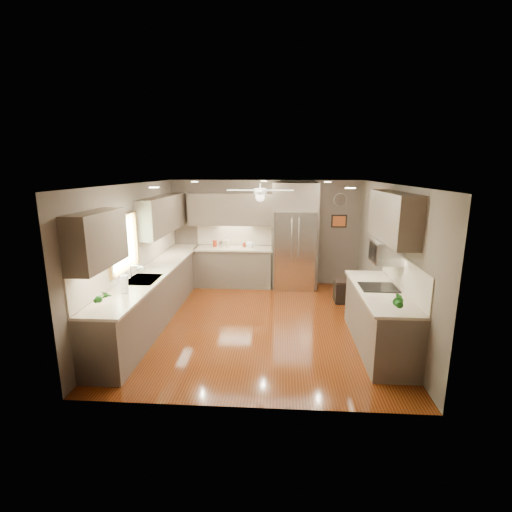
# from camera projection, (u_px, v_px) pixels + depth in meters

# --- Properties ---
(floor) EXTENTS (5.00, 5.00, 0.00)m
(floor) POSITION_uv_depth(u_px,v_px,m) (259.00, 322.00, 6.80)
(floor) COLOR #451809
(floor) RESTS_ON ground
(ceiling) EXTENTS (5.00, 5.00, 0.00)m
(ceiling) POSITION_uv_depth(u_px,v_px,m) (259.00, 184.00, 6.23)
(ceiling) COLOR white
(ceiling) RESTS_ON ground
(wall_back) EXTENTS (4.50, 0.00, 4.50)m
(wall_back) POSITION_uv_depth(u_px,v_px,m) (265.00, 233.00, 8.94)
(wall_back) COLOR brown
(wall_back) RESTS_ON ground
(wall_front) EXTENTS (4.50, 0.00, 4.50)m
(wall_front) POSITION_uv_depth(u_px,v_px,m) (246.00, 308.00, 4.09)
(wall_front) COLOR brown
(wall_front) RESTS_ON ground
(wall_left) EXTENTS (0.00, 5.00, 5.00)m
(wall_left) POSITION_uv_depth(u_px,v_px,m) (134.00, 254.00, 6.66)
(wall_left) COLOR brown
(wall_left) RESTS_ON ground
(wall_right) EXTENTS (0.00, 5.00, 5.00)m
(wall_right) POSITION_uv_depth(u_px,v_px,m) (389.00, 258.00, 6.37)
(wall_right) COLOR brown
(wall_right) RESTS_ON ground
(canister_a) EXTENTS (0.12, 0.12, 0.16)m
(canister_a) POSITION_uv_depth(u_px,v_px,m) (215.00, 243.00, 8.83)
(canister_a) COLOR #992810
(canister_a) RESTS_ON back_run
(canister_b) EXTENTS (0.13, 0.13, 0.16)m
(canister_b) POSITION_uv_depth(u_px,v_px,m) (221.00, 244.00, 8.79)
(canister_b) COLOR silver
(canister_b) RESTS_ON back_run
(canister_c) EXTENTS (0.13, 0.13, 0.16)m
(canister_c) POSITION_uv_depth(u_px,v_px,m) (227.00, 243.00, 8.78)
(canister_c) COLOR #C1BD91
(canister_c) RESTS_ON back_run
(canister_d) EXTENTS (0.08, 0.08, 0.11)m
(canister_d) POSITION_uv_depth(u_px,v_px,m) (244.00, 245.00, 8.77)
(canister_d) COLOR #992810
(canister_d) RESTS_ON back_run
(soap_bottle) EXTENTS (0.12, 0.12, 0.20)m
(soap_bottle) POSITION_uv_depth(u_px,v_px,m) (141.00, 269.00, 6.48)
(soap_bottle) COLOR white
(soap_bottle) RESTS_ON left_run
(potted_plant_left) EXTENTS (0.18, 0.14, 0.31)m
(potted_plant_left) POSITION_uv_depth(u_px,v_px,m) (103.00, 297.00, 4.89)
(potted_plant_left) COLOR #1E621C
(potted_plant_left) RESTS_ON left_run
(potted_plant_right) EXTENTS (0.18, 0.15, 0.30)m
(potted_plant_right) POSITION_uv_depth(u_px,v_px,m) (399.00, 301.00, 4.75)
(potted_plant_right) COLOR #1E621C
(potted_plant_right) RESTS_ON right_run
(bowl) EXTENTS (0.28, 0.28, 0.06)m
(bowl) POSITION_uv_depth(u_px,v_px,m) (250.00, 246.00, 8.73)
(bowl) COLOR #C1BD91
(bowl) RESTS_ON back_run
(left_run) EXTENTS (0.65, 4.70, 1.45)m
(left_run) POSITION_uv_depth(u_px,v_px,m) (156.00, 292.00, 6.96)
(left_run) COLOR #4C4237
(left_run) RESTS_ON ground
(back_run) EXTENTS (1.85, 0.65, 1.45)m
(back_run) POSITION_uv_depth(u_px,v_px,m) (234.00, 266.00, 8.88)
(back_run) COLOR #4C4237
(back_run) RESTS_ON ground
(uppers) EXTENTS (4.50, 4.70, 0.95)m
(uppers) POSITION_uv_depth(u_px,v_px,m) (223.00, 216.00, 7.11)
(uppers) COLOR #4C4237
(uppers) RESTS_ON wall_left
(window) EXTENTS (0.05, 1.12, 0.92)m
(window) POSITION_uv_depth(u_px,v_px,m) (123.00, 243.00, 6.10)
(window) COLOR #BFF2B2
(window) RESTS_ON wall_left
(sink) EXTENTS (0.50, 0.70, 0.32)m
(sink) POSITION_uv_depth(u_px,v_px,m) (143.00, 281.00, 6.23)
(sink) COLOR silver
(sink) RESTS_ON left_run
(refrigerator) EXTENTS (1.06, 0.75, 2.45)m
(refrigerator) POSITION_uv_depth(u_px,v_px,m) (295.00, 238.00, 8.58)
(refrigerator) COLOR silver
(refrigerator) RESTS_ON ground
(right_run) EXTENTS (0.70, 2.20, 1.45)m
(right_run) POSITION_uv_depth(u_px,v_px,m) (379.00, 317.00, 5.79)
(right_run) COLOR #4C4237
(right_run) RESTS_ON ground
(microwave) EXTENTS (0.43, 0.55, 0.34)m
(microwave) POSITION_uv_depth(u_px,v_px,m) (386.00, 252.00, 5.80)
(microwave) COLOR silver
(microwave) RESTS_ON wall_right
(ceiling_fan) EXTENTS (1.18, 1.18, 0.32)m
(ceiling_fan) POSITION_uv_depth(u_px,v_px,m) (260.00, 193.00, 6.56)
(ceiling_fan) COLOR white
(ceiling_fan) RESTS_ON ceiling
(recessed_lights) EXTENTS (2.84, 3.14, 0.01)m
(recessed_lights) POSITION_uv_depth(u_px,v_px,m) (258.00, 184.00, 6.62)
(recessed_lights) COLOR white
(recessed_lights) RESTS_ON ceiling
(wall_clock) EXTENTS (0.30, 0.03, 0.30)m
(wall_clock) POSITION_uv_depth(u_px,v_px,m) (340.00, 200.00, 8.63)
(wall_clock) COLOR white
(wall_clock) RESTS_ON wall_back
(framed_print) EXTENTS (0.36, 0.03, 0.30)m
(framed_print) POSITION_uv_depth(u_px,v_px,m) (339.00, 221.00, 8.74)
(framed_print) COLOR black
(framed_print) RESTS_ON wall_back
(stool) EXTENTS (0.39, 0.39, 0.46)m
(stool) POSITION_uv_depth(u_px,v_px,m) (344.00, 291.00, 7.79)
(stool) COLOR black
(stool) RESTS_ON ground
(paper_towel) EXTENTS (0.11, 0.11, 0.28)m
(paper_towel) POSITION_uv_depth(u_px,v_px,m) (124.00, 284.00, 5.50)
(paper_towel) COLOR white
(paper_towel) RESTS_ON left_run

